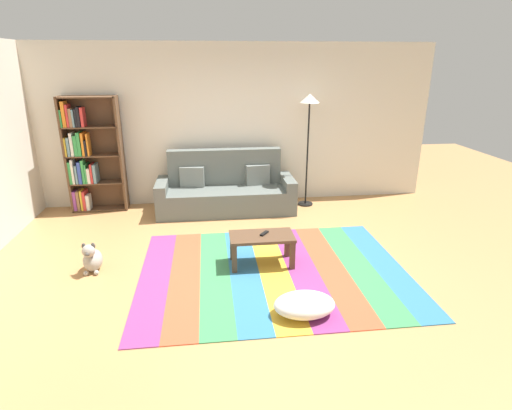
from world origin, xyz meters
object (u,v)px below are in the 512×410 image
at_px(couch, 226,191).
at_px(pouf, 304,305).
at_px(standing_lamp, 309,114).
at_px(coffee_table, 262,241).
at_px(bookshelf, 87,156).
at_px(tv_remote, 264,233).
at_px(dog, 92,259).

bearing_deg(couch, pouf, -78.94).
relative_size(couch, standing_lamp, 1.19).
distance_m(couch, coffee_table, 2.06).
height_order(bookshelf, pouf, bookshelf).
height_order(couch, bookshelf, bookshelf).
xyz_separation_m(pouf, tv_remote, (-0.24, 1.14, 0.29)).
height_order(coffee_table, standing_lamp, standing_lamp).
relative_size(bookshelf, standing_lamp, 0.99).
bearing_deg(tv_remote, bookshelf, 176.24).
bearing_deg(bookshelf, tv_remote, -41.20).
height_order(pouf, dog, dog).
height_order(bookshelf, coffee_table, bookshelf).
relative_size(coffee_table, dog, 1.97).
relative_size(couch, coffee_table, 2.89).
bearing_deg(tv_remote, standing_lamp, 101.26).
distance_m(coffee_table, standing_lamp, 2.69).
xyz_separation_m(couch, dog, (-1.71, -1.95, -0.18)).
xyz_separation_m(bookshelf, pouf, (2.85, -3.43, -0.81)).
xyz_separation_m(dog, tv_remote, (2.08, -0.06, 0.25)).
height_order(couch, standing_lamp, standing_lamp).
bearing_deg(dog, bookshelf, 103.33).
bearing_deg(pouf, tv_remote, 102.06).
distance_m(pouf, dog, 2.62).
bearing_deg(tv_remote, dog, -144.10).
xyz_separation_m(couch, standing_lamp, (1.40, 0.09, 1.25)).
xyz_separation_m(couch, coffee_table, (0.34, -2.03, -0.02)).
xyz_separation_m(coffee_table, tv_remote, (0.03, 0.03, 0.09)).
relative_size(pouf, standing_lamp, 0.32).
bearing_deg(bookshelf, coffee_table, -41.92).
distance_m(couch, bookshelf, 2.33).
bearing_deg(standing_lamp, coffee_table, -116.61).
relative_size(couch, dog, 5.69).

